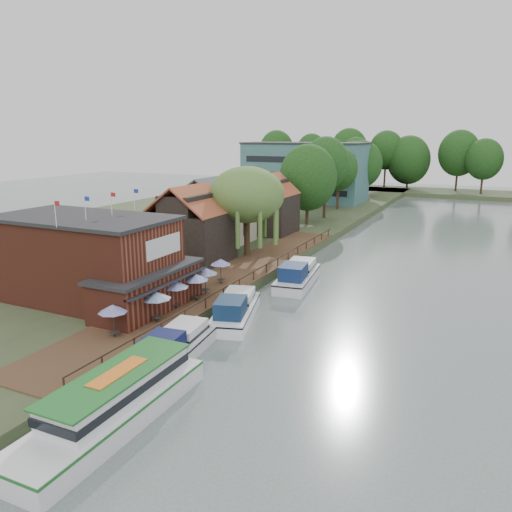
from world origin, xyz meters
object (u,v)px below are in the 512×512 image
at_px(cottage_c, 269,204).
at_px(umbrella_3, 196,287).
at_px(umbrella_0, 114,321).
at_px(umbrella_1, 156,307).
at_px(pub, 103,260).
at_px(swan, 116,386).
at_px(umbrella_2, 175,295).
at_px(umbrella_5, 221,271).
at_px(cruiser_1, 235,306).
at_px(cruiser_2, 298,272).
at_px(cruiser_0, 175,343).
at_px(hotel_block, 305,171).
at_px(umbrella_4, 205,281).
at_px(tour_boat, 111,401).
at_px(cottage_a, 190,224).
at_px(cottage_b, 213,210).
at_px(willow, 247,212).

relative_size(cottage_c, umbrella_3, 3.58).
height_order(umbrella_0, umbrella_1, same).
bearing_deg(umbrella_1, pub, 162.90).
bearing_deg(swan, umbrella_0, 131.34).
height_order(umbrella_2, umbrella_5, same).
relative_size(pub, swan, 45.45).
distance_m(umbrella_1, umbrella_5, 10.88).
bearing_deg(swan, umbrella_1, 109.69).
height_order(pub, cruiser_1, pub).
distance_m(umbrella_5, cruiser_2, 8.27).
bearing_deg(umbrella_1, cottage_c, 100.79).
bearing_deg(cruiser_0, hotel_block, 96.80).
relative_size(umbrella_2, cruiser_0, 0.25).
distance_m(umbrella_1, umbrella_4, 7.53).
bearing_deg(umbrella_2, cruiser_2, 69.31).
bearing_deg(umbrella_2, umbrella_4, 88.33).
bearing_deg(tour_boat, pub, 132.09).
relative_size(pub, cottage_a, 2.33).
distance_m(umbrella_4, tour_boat, 19.23).
bearing_deg(tour_boat, cruiser_0, 100.31).
bearing_deg(hotel_block, cottage_a, -82.87).
xyz_separation_m(cottage_b, swan, (13.72, -35.03, -5.03)).
xyz_separation_m(umbrella_3, cruiser_1, (3.78, -0.06, -1.09)).
height_order(umbrella_3, umbrella_5, same).
height_order(umbrella_3, umbrella_4, same).
relative_size(pub, cottage_c, 2.35).
xyz_separation_m(umbrella_1, umbrella_5, (-0.55, 10.86, 0.00)).
relative_size(willow, tour_boat, 0.81).
distance_m(cruiser_0, cruiser_2, 19.83).
xyz_separation_m(umbrella_1, umbrella_3, (0.07, 5.49, 0.00)).
bearing_deg(cottage_a, umbrella_3, -55.62).
bearing_deg(umbrella_0, pub, 135.94).
bearing_deg(umbrella_5, cruiser_1, -50.97).
bearing_deg(cruiser_0, umbrella_0, -175.68).
bearing_deg(cruiser_0, cottage_c, 98.18).
bearing_deg(pub, umbrella_4, 39.16).
height_order(cottage_c, umbrella_0, cottage_c).
xyz_separation_m(hotel_block, cottage_c, (8.00, -37.00, -1.90)).
relative_size(umbrella_3, swan, 5.40).
distance_m(cottage_c, umbrella_2, 33.87).
height_order(hotel_block, cruiser_0, hotel_block).
distance_m(pub, cruiser_1, 11.75).
distance_m(umbrella_1, umbrella_3, 5.49).
bearing_deg(willow, umbrella_0, -84.49).
relative_size(hotel_block, cottage_c, 2.99).
bearing_deg(umbrella_0, cottage_a, 108.57).
relative_size(hotel_block, swan, 57.73).
height_order(cruiser_1, swan, cruiser_1).
bearing_deg(umbrella_1, cottage_a, 114.73).
relative_size(pub, umbrella_5, 8.42).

